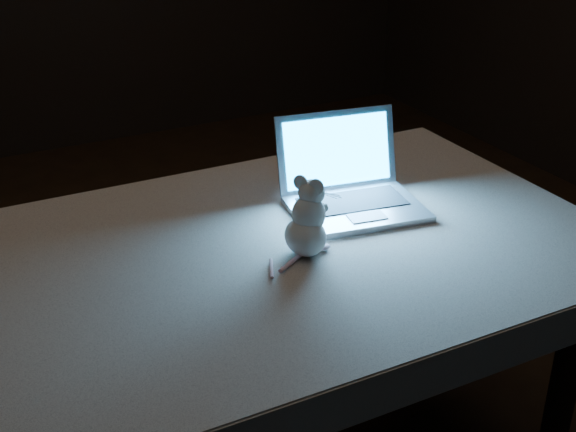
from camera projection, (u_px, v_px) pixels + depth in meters
floor at (243, 386)px, 2.59m from camera, size 5.00×5.00×0.00m
table at (287, 375)px, 2.03m from camera, size 1.45×0.94×0.78m
tablecloth at (304, 258)px, 1.88m from camera, size 1.61×1.13×0.10m
laptop at (358, 172)px, 1.95m from camera, size 0.38×0.35×0.23m
plush_mouse at (306, 218)px, 1.76m from camera, size 0.14×0.14×0.19m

